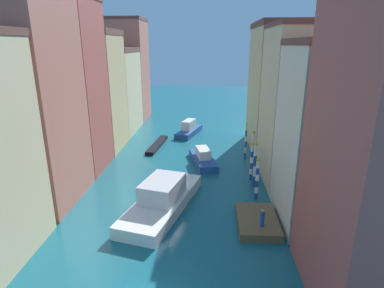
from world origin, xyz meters
TOP-DOWN VIEW (x-y plane):
  - ground_plane at (0.00, 24.50)m, footprint 154.00×154.00m
  - building_left_1 at (-12.50, 13.00)m, footprint 6.74×8.73m
  - building_left_2 at (-12.50, 21.08)m, footprint 6.74×7.37m
  - building_left_3 at (-12.50, 28.98)m, footprint 6.74×8.24m
  - building_left_4 at (-12.50, 38.44)m, footprint 6.74×10.83m
  - building_left_5 at (-12.50, 48.17)m, footprint 6.74×8.43m
  - building_right_1 at (12.50, 10.72)m, footprint 6.74×8.05m
  - building_right_2 at (12.50, 19.48)m, footprint 6.74×9.33m
  - building_right_3 at (12.50, 30.40)m, footprint 6.74×11.93m
  - waterfront_dock at (7.26, 9.41)m, footprint 3.26×5.17m
  - person_on_dock at (7.43, 8.17)m, footprint 0.36×0.36m
  - mooring_pole_0 at (7.81, 14.00)m, footprint 0.37×0.37m
  - mooring_pole_1 at (8.01, 16.96)m, footprint 0.37×0.37m
  - mooring_pole_2 at (7.86, 18.56)m, footprint 0.34×0.34m
  - mooring_pole_3 at (8.25, 20.80)m, footprint 0.34×0.34m
  - mooring_pole_4 at (7.97, 25.35)m, footprint 0.27×0.27m
  - vaporetto_white at (-0.91, 11.75)m, footprint 6.67×12.23m
  - gondola_black at (-4.33, 29.92)m, footprint 2.09×8.48m
  - motorboat_0 at (-0.10, 36.65)m, footprint 4.32×7.66m
  - motorboat_1 at (2.51, 23.39)m, footprint 3.87×7.41m

SIDE VIEW (x-z plane):
  - ground_plane at x=0.00m, z-range 0.00..0.00m
  - gondola_black at x=-4.33m, z-range 0.00..0.47m
  - waterfront_dock at x=7.26m, z-range 0.00..0.67m
  - motorboat_1 at x=2.51m, z-range -0.31..1.64m
  - motorboat_0 at x=-0.10m, z-range -0.37..2.02m
  - vaporetto_white at x=-0.91m, z-range -0.41..2.40m
  - person_on_dock at x=7.43m, z-range 0.62..2.07m
  - mooring_pole_0 at x=7.81m, z-range 0.05..4.25m
  - mooring_pole_2 at x=7.86m, z-range 0.05..4.32m
  - mooring_pole_4 at x=7.97m, z-range 0.04..4.83m
  - mooring_pole_1 at x=8.01m, z-range 0.06..4.89m
  - mooring_pole_3 at x=8.25m, z-range 0.05..5.04m
  - building_left_4 at x=-12.50m, z-range 0.01..13.87m
  - building_right_1 at x=12.50m, z-range 0.01..14.73m
  - building_left_3 at x=-12.50m, z-range 0.01..16.24m
  - building_right_2 at x=12.50m, z-range 0.01..16.40m
  - building_right_3 at x=12.50m, z-range 0.02..17.18m
  - building_left_5 at x=-12.50m, z-range 0.01..19.05m
  - building_left_1 at x=-12.50m, z-range 0.01..19.11m
  - building_left_2 at x=-12.50m, z-range 0.01..19.54m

